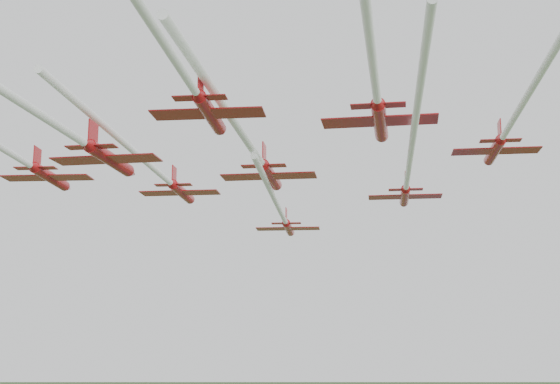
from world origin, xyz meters
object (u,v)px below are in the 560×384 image
(jet_row2_left, at_px, (160,174))
(jet_row3_right, at_px, (520,108))
(jet_row2_right, at_px, (409,167))
(jet_row4_left, at_px, (33,109))
(jet_lead, at_px, (283,216))
(jet_row3_mid, at_px, (256,154))
(jet_row4_right, at_px, (375,82))
(jet_trail_solo, at_px, (143,10))

(jet_row2_left, height_order, jet_row3_right, jet_row2_left)
(jet_row2_right, distance_m, jet_row3_right, 17.17)
(jet_row2_right, relative_size, jet_row4_left, 1.01)
(jet_row2_right, bearing_deg, jet_row4_left, -131.94)
(jet_lead, relative_size, jet_row4_left, 0.80)
(jet_row3_mid, height_order, jet_row4_right, jet_row4_right)
(jet_row2_left, relative_size, jet_row4_right, 0.98)
(jet_row3_mid, relative_size, jet_row4_left, 0.79)
(jet_lead, bearing_deg, jet_row4_left, -104.90)
(jet_row2_right, distance_m, jet_row4_right, 22.21)
(jet_row2_left, distance_m, jet_row4_left, 32.67)
(jet_lead, xyz_separation_m, jet_row4_left, (-2.66, -50.31, -1.00))
(jet_lead, bearing_deg, jet_row3_right, -58.42)
(jet_lead, height_order, jet_trail_solo, jet_lead)
(jet_row4_left, bearing_deg, jet_row2_left, 92.89)
(jet_lead, height_order, jet_row2_right, jet_row2_right)
(jet_row3_right, relative_size, jet_trail_solo, 0.89)
(jet_row3_mid, bearing_deg, jet_trail_solo, -89.93)
(jet_row3_mid, bearing_deg, jet_row4_right, -50.10)
(jet_row4_right, height_order, jet_trail_solo, jet_row4_right)
(jet_row4_right, bearing_deg, jet_row2_left, 134.60)
(jet_row2_right, relative_size, jet_row3_mid, 1.28)
(jet_row2_right, bearing_deg, jet_row4_right, -98.05)
(jet_lead, xyz_separation_m, jet_trail_solo, (11.20, -61.66, -0.65))
(jet_row2_left, height_order, jet_row4_left, jet_row2_left)
(jet_trail_solo, bearing_deg, jet_row3_mid, 88.38)
(jet_row4_left, bearing_deg, jet_lead, 79.55)
(jet_lead, distance_m, jet_row3_mid, 28.75)
(jet_row4_left, bearing_deg, jet_row3_right, 24.23)
(jet_row2_left, relative_size, jet_row3_right, 0.88)
(jet_row2_left, xyz_separation_m, jet_row3_right, (37.59, -12.42, 0.19))
(jet_row2_left, bearing_deg, jet_row4_left, -90.18)
(jet_row4_right, distance_m, jet_trail_solo, 23.63)
(jet_row4_right, bearing_deg, jet_row3_mid, 131.32)
(jet_row2_right, height_order, jet_trail_solo, jet_row2_right)
(jet_row4_left, height_order, jet_row4_right, jet_row4_right)
(jet_lead, relative_size, jet_trail_solo, 0.75)
(jet_lead, distance_m, jet_row2_right, 25.31)
(jet_row3_right, bearing_deg, jet_row2_right, 118.81)
(jet_lead, bearing_deg, jet_row2_right, -55.24)
(jet_lead, height_order, jet_row3_mid, jet_row3_mid)
(jet_row3_right, bearing_deg, jet_lead, 123.51)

